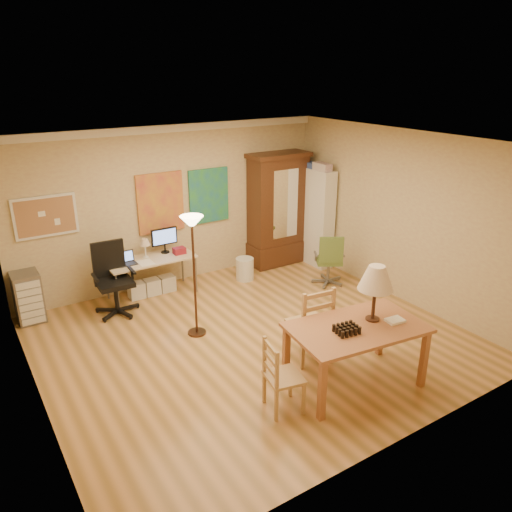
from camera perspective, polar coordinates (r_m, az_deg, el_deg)
floor at (r=7.05m, az=-0.35°, el=-9.52°), size 5.50×5.50×0.00m
crown_molding at (r=8.32m, az=-9.76°, el=14.19°), size 5.50×0.08×0.12m
corkboard at (r=7.98m, az=-22.92°, el=4.19°), size 0.90×0.04×0.62m
art_panel_left at (r=8.45m, az=-10.86°, el=5.99°), size 0.80×0.04×1.00m
art_panel_right at (r=8.81m, az=-5.41°, el=6.88°), size 0.75×0.04×0.95m
dining_table at (r=5.89m, az=12.22°, el=-6.32°), size 1.65×1.11×1.46m
ladder_chair_back at (r=6.43m, az=6.26°, el=-7.91°), size 0.53×0.51×1.04m
ladder_chair_left at (r=5.58m, az=2.94°, el=-13.77°), size 0.45×0.46×0.85m
torchiere_lamp at (r=6.68m, az=-7.25°, el=1.71°), size 0.32×0.32×1.74m
computer_desk at (r=8.39m, az=-11.74°, el=-1.82°), size 1.42×0.62×1.08m
office_chair_black at (r=7.94m, az=-15.78°, el=-4.29°), size 0.68×0.68×1.11m
office_chair_green at (r=8.74m, az=8.29°, el=-1.69°), size 0.57×0.57×0.92m
drawer_cart at (r=8.11m, az=-24.59°, el=-4.31°), size 0.38×0.45×0.75m
armoire at (r=9.42m, az=2.49°, el=4.52°), size 1.15×0.54×2.11m
bookshelf at (r=9.42m, az=6.94°, el=4.33°), size 0.27×0.73×1.83m
wastebin at (r=8.86m, az=-1.29°, el=-1.48°), size 0.32×0.32×0.40m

